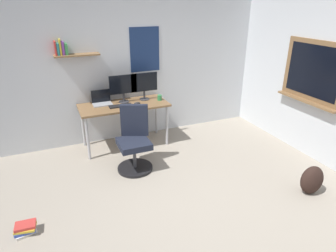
{
  "coord_description": "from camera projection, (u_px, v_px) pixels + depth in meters",
  "views": [
    {
      "loc": [
        -1.31,
        -2.44,
        2.34
      ],
      "look_at": [
        0.01,
        0.72,
        0.85
      ],
      "focal_mm": 31.28,
      "sensor_mm": 36.0,
      "label": 1
    }
  ],
  "objects": [
    {
      "name": "ground_plane",
      "position": [
        191.0,
        214.0,
        3.46
      ],
      "size": [
        5.2,
        5.2,
        0.0
      ],
      "primitive_type": "plane",
      "color": "#9E9384",
      "rests_on": "ground"
    },
    {
      "name": "wall_back",
      "position": [
        128.0,
        65.0,
        5.01
      ],
      "size": [
        5.0,
        0.3,
        2.6
      ],
      "color": "silver",
      "rests_on": "ground"
    },
    {
      "name": "desk",
      "position": [
        124.0,
        109.0,
        4.85
      ],
      "size": [
        1.45,
        0.64,
        0.75
      ],
      "color": "olive",
      "rests_on": "ground"
    },
    {
      "name": "office_chair",
      "position": [
        134.0,
        143.0,
        4.27
      ],
      "size": [
        0.53,
        0.55,
        0.95
      ],
      "color": "black",
      "rests_on": "ground"
    },
    {
      "name": "laptop",
      "position": [
        102.0,
        101.0,
        4.81
      ],
      "size": [
        0.31,
        0.21,
        0.23
      ],
      "color": "#ADAFB5",
      "rests_on": "desk"
    },
    {
      "name": "monitor_primary",
      "position": [
        123.0,
        87.0,
        4.81
      ],
      "size": [
        0.46,
        0.17,
        0.46
      ],
      "color": "#38383D",
      "rests_on": "desk"
    },
    {
      "name": "monitor_secondary",
      "position": [
        144.0,
        84.0,
        4.94
      ],
      "size": [
        0.46,
        0.17,
        0.46
      ],
      "color": "#38383D",
      "rests_on": "desk"
    },
    {
      "name": "keyboard",
      "position": [
        121.0,
        106.0,
        4.72
      ],
      "size": [
        0.37,
        0.13,
        0.02
      ],
      "primitive_type": "cube",
      "color": "black",
      "rests_on": "desk"
    },
    {
      "name": "computer_mouse",
      "position": [
        137.0,
        103.0,
        4.82
      ],
      "size": [
        0.1,
        0.06,
        0.03
      ],
      "primitive_type": "ellipsoid",
      "color": "#262628",
      "rests_on": "desk"
    },
    {
      "name": "coffee_mug",
      "position": [
        160.0,
        98.0,
        5.0
      ],
      "size": [
        0.08,
        0.08,
        0.09
      ],
      "primitive_type": "cylinder",
      "color": "#338C4C",
      "rests_on": "desk"
    },
    {
      "name": "backpack",
      "position": [
        312.0,
        180.0,
        3.77
      ],
      "size": [
        0.32,
        0.22,
        0.39
      ],
      "primitive_type": "ellipsoid",
      "color": "black",
      "rests_on": "ground"
    },
    {
      "name": "book_stack_on_floor",
      "position": [
        25.0,
        229.0,
        3.16
      ],
      "size": [
        0.24,
        0.2,
        0.12
      ],
      "color": "silver",
      "rests_on": "ground"
    }
  ]
}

